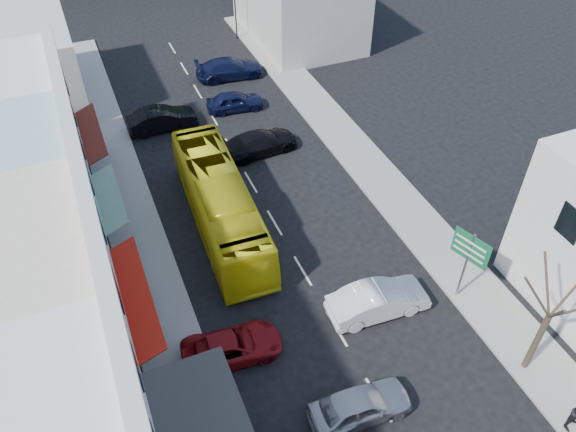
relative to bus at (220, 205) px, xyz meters
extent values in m
plane|color=black|center=(2.82, -8.94, -1.55)|extent=(120.00, 120.00, 0.00)
cube|color=gray|center=(-4.68, 1.06, -1.48)|extent=(3.00, 52.00, 0.15)
cube|color=gray|center=(10.32, 1.06, -1.48)|extent=(3.00, 52.00, 0.15)
cube|color=beige|center=(-9.68, -5.94, 2.45)|extent=(7.00, 8.00, 8.00)
cube|color=#AE190D|center=(-5.58, -5.94, 1.50)|extent=(1.30, 6.80, 0.08)
cube|color=#91B3BF|center=(-9.68, 1.06, 2.45)|extent=(7.00, 6.00, 8.00)
cube|color=#195926|center=(-5.58, 1.06, 1.50)|extent=(1.30, 5.10, 0.08)
cube|color=silver|center=(-9.68, 7.56, 2.45)|extent=(7.00, 7.00, 8.00)
cube|color=maroon|center=(-5.58, 7.56, 1.50)|extent=(1.30, 5.95, 0.08)
cube|color=#B7B2A8|center=(-9.18, 18.06, 1.45)|extent=(8.00, 10.00, 6.00)
imported|color=yellow|center=(0.00, 0.00, 0.00)|extent=(3.00, 11.70, 3.10)
imported|color=#A8A8AD|center=(1.73, -13.20, -0.85)|extent=(4.49, 2.03, 1.40)
imported|color=silver|center=(5.09, -8.76, -0.85)|extent=(4.50, 2.05, 1.40)
imported|color=maroon|center=(-2.18, -8.40, -0.85)|extent=(4.75, 2.29, 1.40)
imported|color=black|center=(4.49, 5.84, -0.85)|extent=(4.65, 2.24, 1.40)
imported|color=black|center=(4.66, 11.47, -0.85)|extent=(4.58, 2.30, 1.40)
imported|color=black|center=(-0.77, 11.05, -0.85)|extent=(4.42, 1.85, 1.40)
imported|color=black|center=(5.85, 16.22, -0.85)|extent=(4.65, 2.25, 1.40)
imported|color=black|center=(-5.63, -6.73, -0.55)|extent=(0.47, 0.64, 1.70)
camera|label=1|loc=(-5.52, -22.89, 20.37)|focal=35.00mm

